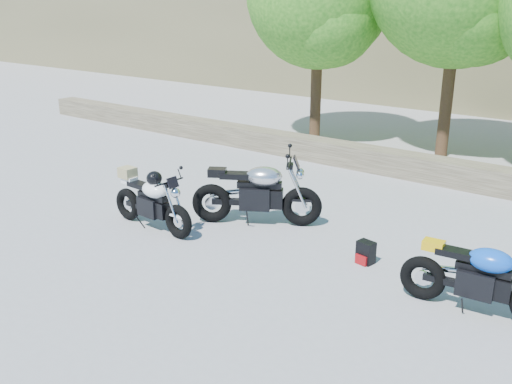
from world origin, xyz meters
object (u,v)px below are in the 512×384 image
white_bike (151,200)px  blue_bike (479,279)px  backpack (365,253)px  silver_bike (257,194)px

white_bike → blue_bike: bearing=8.3°
backpack → white_bike: bearing=-153.9°
silver_bike → backpack: size_ratio=5.97×
silver_bike → white_bike: (-1.26, -1.20, -0.04)m
backpack → blue_bike: bearing=-3.9°
silver_bike → blue_bike: (3.81, -0.72, -0.08)m
silver_bike → white_bike: size_ratio=1.08×
white_bike → silver_bike: bearing=46.5°
silver_bike → backpack: (2.13, -0.28, -0.37)m
white_bike → blue_bike: white_bike is taller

